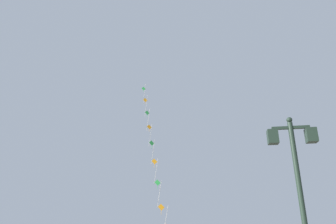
# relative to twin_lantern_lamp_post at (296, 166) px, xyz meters

# --- Properties ---
(twin_lantern_lamp_post) EXTENTS (1.30, 0.28, 4.55)m
(twin_lantern_lamp_post) POSITION_rel_twin_lantern_lamp_post_xyz_m (0.00, 0.00, 0.00)
(twin_lantern_lamp_post) COLOR #1E2D23
(twin_lantern_lamp_post) RESTS_ON ground_plane
(kite_train) EXTENTS (4.12, 8.48, 14.69)m
(kite_train) POSITION_rel_twin_lantern_lamp_post_xyz_m (-7.21, 14.25, 4.57)
(kite_train) COLOR brown
(kite_train) RESTS_ON ground_plane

